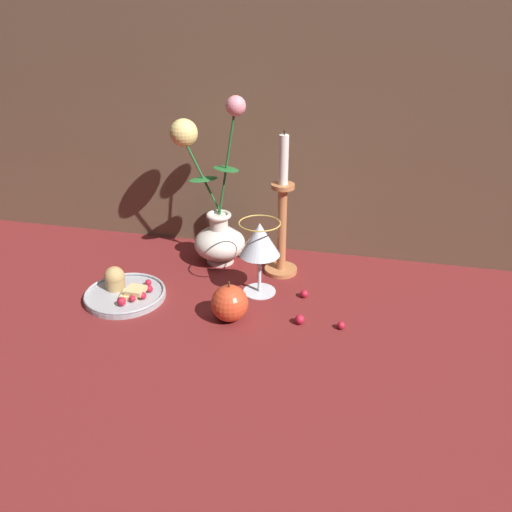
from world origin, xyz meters
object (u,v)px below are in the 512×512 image
object	(u,v)px
apple_beside_vase	(230,303)
wine_glass	(260,242)
candlestick	(282,222)
vase	(215,220)
plate_with_pastries	(124,291)

from	to	relation	value
apple_beside_vase	wine_glass	bearing A→B (deg)	74.05
candlestick	apple_beside_vase	size ratio (longest dim) A/B	3.86
vase	candlestick	bearing A→B (deg)	-7.24
vase	wine_glass	size ratio (longest dim) A/B	2.39
plate_with_pastries	apple_beside_vase	xyz separation A→B (m)	(0.25, -0.03, 0.02)
candlestick	apple_beside_vase	xyz separation A→B (m)	(-0.06, -0.22, -0.09)
vase	candlestick	world-z (taller)	vase
wine_glass	candlestick	size ratio (longest dim) A/B	0.50
plate_with_pastries	wine_glass	distance (m)	0.31
vase	wine_glass	xyz separation A→B (m)	(0.14, -0.12, 0.01)
wine_glass	candlestick	bearing A→B (deg)	74.16
vase	plate_with_pastries	size ratio (longest dim) A/B	2.29
wine_glass	plate_with_pastries	bearing A→B (deg)	-162.65
vase	plate_with_pastries	xyz separation A→B (m)	(-0.14, -0.21, -0.10)
vase	apple_beside_vase	distance (m)	0.27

